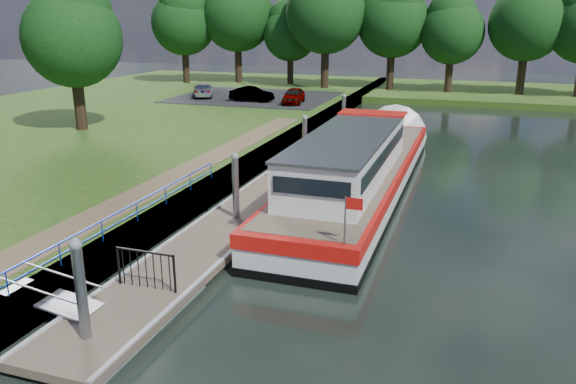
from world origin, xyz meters
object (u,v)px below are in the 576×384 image
(barge, at_px, (362,168))
(pontoon, at_px, (276,190))
(car_a, at_px, (294,95))
(car_c, at_px, (203,90))
(car_b, at_px, (252,94))

(barge, bearing_deg, pontoon, -153.14)
(car_a, distance_m, car_c, 9.22)
(car_a, height_order, car_c, car_a)
(barge, bearing_deg, car_b, 124.08)
(pontoon, distance_m, car_b, 24.37)
(barge, bearing_deg, car_a, 115.99)
(pontoon, xyz_separation_m, car_b, (-10.14, 22.12, 1.28))
(car_b, distance_m, car_c, 5.46)
(pontoon, distance_m, car_c, 28.08)
(pontoon, bearing_deg, car_a, 105.92)
(car_a, bearing_deg, pontoon, -82.32)
(barge, relative_size, car_c, 4.94)
(car_a, distance_m, car_b, 3.83)
(pontoon, xyz_separation_m, car_c, (-15.45, 23.41, 1.27))
(pontoon, relative_size, barge, 1.42)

